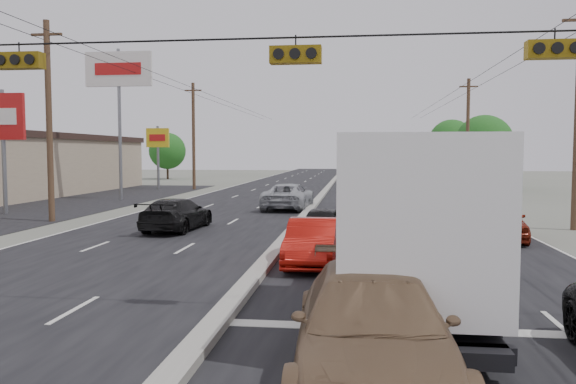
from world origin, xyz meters
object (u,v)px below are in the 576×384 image
at_px(pole_sign_far, 158,143).
at_px(queue_car_c, 383,215).
at_px(box_truck, 407,228).
at_px(pole_sign_mid, 3,123).
at_px(utility_pole_right_c, 468,134).
at_px(queue_car_e, 498,220).
at_px(tree_left_far, 167,151).
at_px(queue_car_b, 377,228).
at_px(tree_right_far, 451,142).
at_px(utility_pole_left_b, 49,120).
at_px(queue_car_a, 321,225).
at_px(oncoming_far, 288,197).
at_px(red_sedan, 312,242).
at_px(tan_sedan, 372,329).
at_px(pole_sign_billboard, 119,79).
at_px(tree_right_mid, 484,144).
at_px(oncoming_near, 177,214).
at_px(utility_pole_left_c, 194,135).

relative_size(pole_sign_far, queue_car_c, 1.36).
bearing_deg(box_truck, pole_sign_mid, 139.41).
height_order(utility_pole_right_c, queue_car_e, utility_pole_right_c).
bearing_deg(tree_left_far, queue_car_b, -63.56).
relative_size(tree_right_far, box_truck, 1.10).
xyz_separation_m(utility_pole_left_b, tree_right_far, (28.50, 55.00, -0.15)).
distance_m(utility_pole_left_b, queue_car_c, 17.09).
relative_size(tree_left_far, queue_car_a, 1.58).
height_order(queue_car_c, oncoming_far, oncoming_far).
distance_m(utility_pole_left_b, queue_car_e, 21.59).
bearing_deg(queue_car_b, tree_right_far, 85.84).
xyz_separation_m(utility_pole_left_b, queue_car_b, (16.00, -6.29, -4.33)).
bearing_deg(queue_car_a, red_sedan, -87.22).
bearing_deg(oncoming_far, utility_pole_right_c, -125.88).
distance_m(tan_sedan, queue_car_a, 13.49).
height_order(pole_sign_far, queue_car_a, pole_sign_far).
bearing_deg(tan_sedan, box_truck, 75.27).
relative_size(utility_pole_left_b, queue_car_e, 2.19).
bearing_deg(tan_sedan, pole_sign_billboard, 117.82).
relative_size(red_sedan, oncoming_far, 0.75).
xyz_separation_m(pole_sign_billboard, queue_car_c, (18.48, -13.28, -8.25)).
distance_m(box_truck, oncoming_far, 23.02).
distance_m(tree_right_mid, queue_car_b, 38.23).
xyz_separation_m(utility_pole_right_c, tree_right_far, (3.50, 30.00, -0.15)).
bearing_deg(oncoming_near, utility_pole_left_b, -14.02).
bearing_deg(queue_car_e, queue_car_a, -163.17).
relative_size(tree_left_far, red_sedan, 1.44).
bearing_deg(queue_car_c, utility_pole_left_c, 120.28).
bearing_deg(utility_pole_left_c, tree_left_far, 115.41).
bearing_deg(box_truck, pole_sign_billboard, 123.33).
height_order(box_truck, queue_car_c, box_truck).
bearing_deg(box_truck, pole_sign_far, 116.44).
relative_size(pole_sign_far, queue_car_b, 1.27).
bearing_deg(pole_sign_billboard, red_sedan, -54.52).
bearing_deg(pole_sign_far, tree_right_far, 43.15).
relative_size(utility_pole_left_b, oncoming_near, 2.02).
bearing_deg(oncoming_far, queue_car_a, 105.51).
height_order(pole_sign_billboard, tan_sedan, pole_sign_billboard).
relative_size(pole_sign_mid, box_truck, 0.94).
distance_m(red_sedan, queue_car_c, 9.39).
distance_m(box_truck, queue_car_b, 8.61).
bearing_deg(pole_sign_mid, tree_right_far, 57.60).
xyz_separation_m(tree_left_far, queue_car_b, (25.50, -51.29, -2.94)).
bearing_deg(queue_car_c, utility_pole_left_b, 176.20).
bearing_deg(queue_car_c, tree_left_far, 117.03).
bearing_deg(pole_sign_far, pole_sign_mid, -92.60).
relative_size(utility_pole_left_c, red_sedan, 2.36).
distance_m(tree_right_far, box_truck, 70.94).
height_order(utility_pole_right_c, queue_car_b, utility_pole_right_c).
xyz_separation_m(pole_sign_mid, queue_car_a, (18.40, -7.74, -4.45)).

